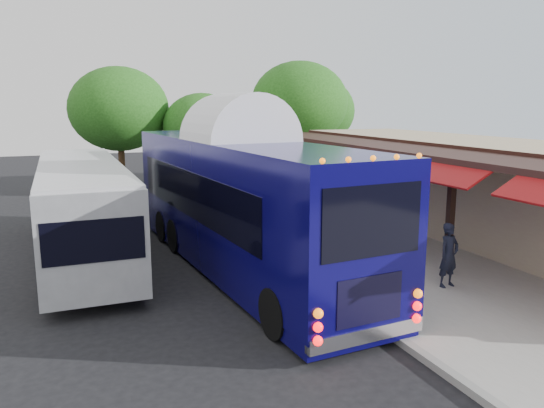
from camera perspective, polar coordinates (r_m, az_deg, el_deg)
name	(u,v)px	position (r m, az deg, el deg)	size (l,w,h in m)	color
ground	(330,296)	(14.23, 6.24, -9.76)	(90.00, 90.00, 0.00)	black
sidewalk	(401,240)	(19.99, 13.68, -3.76)	(10.00, 40.00, 0.15)	#9E9B93
curb	(275,253)	(17.68, 0.36, -5.34)	(0.20, 40.00, 0.16)	gray
station_shelter	(477,187)	(21.75, 21.21, 1.74)	(8.15, 20.00, 3.60)	tan
coach_bus	(240,196)	(15.91, -3.51, 0.89)	(3.87, 13.29, 4.20)	#0A064D
city_bus	(82,205)	(18.35, -19.73, -0.13)	(2.66, 11.56, 3.10)	gray
ped_a	(449,255)	(14.89, 18.49, -5.24)	(0.63, 0.41, 1.73)	black
ped_b	(386,226)	(17.75, 12.20, -2.35)	(0.85, 0.66, 1.75)	black
ped_c	(314,222)	(17.76, 4.57, -1.96)	(1.09, 0.45, 1.86)	black
ped_d	(316,198)	(22.14, 4.80, 0.65)	(1.24, 0.71, 1.93)	black
tree_left	(202,127)	(30.05, -7.51, 8.23)	(4.36, 4.36, 5.58)	#382314
tree_mid	(299,103)	(32.88, 2.97, 10.80)	(5.89, 5.89, 7.54)	#382314
tree_right	(313,111)	(34.77, 4.47, 9.93)	(5.29, 5.29, 6.77)	#382314
tree_far	(119,109)	(31.11, -16.13, 9.78)	(5.49, 5.49, 7.03)	#382314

